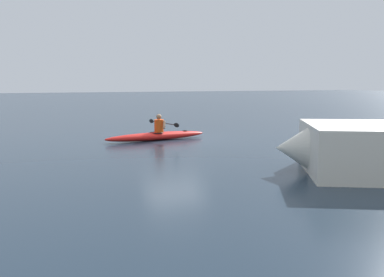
# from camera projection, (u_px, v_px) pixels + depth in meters

# --- Properties ---
(ground_plane) EXTENTS (160.00, 160.00, 0.00)m
(ground_plane) POSITION_uv_depth(u_px,v_px,m) (175.00, 138.00, 18.89)
(ground_plane) COLOR #1E2D3D
(kayak) EXTENTS (4.42, 1.30, 0.31)m
(kayak) POSITION_uv_depth(u_px,v_px,m) (157.00, 136.00, 18.12)
(kayak) COLOR red
(kayak) RESTS_ON ground
(kayaker) EXTENTS (0.60, 2.47, 0.72)m
(kayaker) POSITION_uv_depth(u_px,v_px,m) (159.00, 125.00, 18.13)
(kayaker) COLOR #E04C14
(kayaker) RESTS_ON kayak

